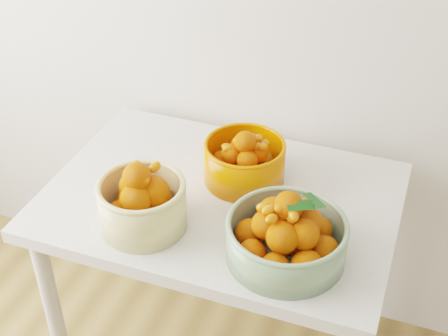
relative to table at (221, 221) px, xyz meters
The scene contains 4 objects.
table is the anchor object (origin of this frame).
bowl_cream 0.30m from the table, 127.43° to the right, with size 0.24×0.24×0.20m.
bowl_green 0.34m from the table, 36.47° to the right, with size 0.40×0.40×0.20m.
bowl_orange 0.19m from the table, 68.29° to the left, with size 0.30×0.30×0.17m.
Camera 1 is at (0.16, 0.28, 1.86)m, focal length 50.00 mm.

